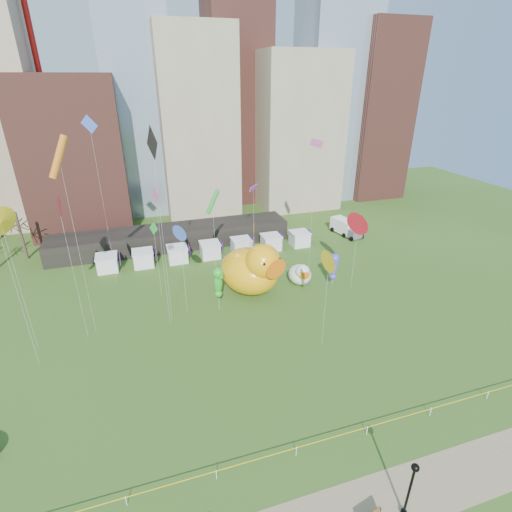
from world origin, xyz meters
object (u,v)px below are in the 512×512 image
object	(u,v)px
big_duck	(252,269)
seahorse_purple	(334,265)
box_truck	(345,227)
seahorse_green	(218,280)
lamppost	(411,484)
small_duck	(300,274)

from	to	relation	value
big_duck	seahorse_purple	bearing A→B (deg)	-33.56
box_truck	big_duck	bearing A→B (deg)	-157.90
seahorse_green	box_truck	bearing A→B (deg)	24.74
big_duck	lamppost	bearing A→B (deg)	-111.25
small_duck	box_truck	size ratio (longest dim) A/B	0.68
big_duck	small_duck	bearing A→B (deg)	-21.94
seahorse_purple	lamppost	world-z (taller)	seahorse_purple
small_duck	box_truck	xyz separation A→B (m)	(14.84, 14.11, -0.14)
small_duck	seahorse_green	xyz separation A→B (m)	(-11.82, -2.97, 2.58)
big_duck	seahorse_purple	distance (m)	10.75
box_truck	seahorse_purple	bearing A→B (deg)	-135.55
small_duck	seahorse_green	size ratio (longest dim) A/B	0.78
big_duck	small_duck	world-z (taller)	big_duck
seahorse_green	box_truck	world-z (taller)	seahorse_green
seahorse_purple	box_truck	bearing A→B (deg)	72.57
seahorse_green	box_truck	size ratio (longest dim) A/B	0.87
lamppost	big_duck	bearing A→B (deg)	91.74
seahorse_green	box_truck	xyz separation A→B (m)	(26.65, 17.07, -2.72)
lamppost	box_truck	world-z (taller)	lamppost
seahorse_purple	lamppost	distance (m)	29.43
box_truck	small_duck	bearing A→B (deg)	-147.68
seahorse_green	box_truck	distance (m)	31.77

